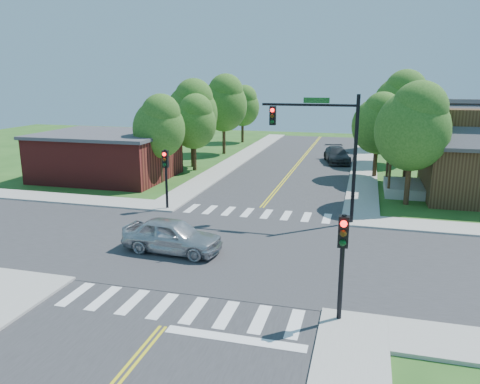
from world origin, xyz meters
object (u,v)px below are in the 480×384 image
(car_silver, at_px, (172,236))
(signal_pole_nw, at_px, (166,168))
(car_dgrey, at_px, (337,155))
(signal_mast_ne, at_px, (325,138))
(signal_pole_se, at_px, (343,248))

(car_silver, bearing_deg, signal_pole_nw, 30.48)
(signal_pole_nw, height_order, car_dgrey, signal_pole_nw)
(signal_mast_ne, xyz_separation_m, signal_pole_se, (1.69, -11.21, -2.19))
(signal_pole_se, relative_size, signal_pole_nw, 1.00)
(signal_pole_se, distance_m, signal_pole_nw, 15.84)
(signal_mast_ne, relative_size, signal_pole_nw, 1.89)
(signal_pole_se, xyz_separation_m, car_silver, (-8.00, 4.55, -1.85))
(signal_pole_nw, bearing_deg, car_silver, -64.28)
(signal_pole_nw, distance_m, car_silver, 7.61)
(signal_pole_nw, bearing_deg, car_dgrey, 65.03)
(signal_pole_nw, bearing_deg, signal_pole_se, -45.00)
(signal_mast_ne, xyz_separation_m, car_silver, (-6.31, -6.66, -4.04))
(signal_pole_nw, xyz_separation_m, car_silver, (3.20, -6.65, -1.85))
(car_silver, distance_m, car_dgrey, 26.85)
(car_silver, relative_size, car_dgrey, 0.90)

